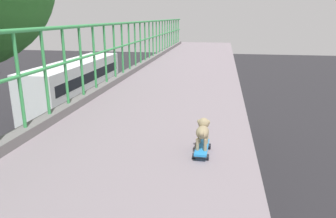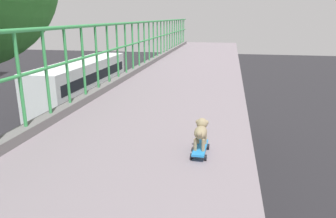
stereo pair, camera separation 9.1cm
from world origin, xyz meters
name	(u,v)px [view 2 (the right image)]	position (x,y,z in m)	size (l,w,h in m)	color
city_bus	(83,81)	(-8.46, 21.95, 1.94)	(2.71, 11.85, 3.44)	white
toy_skateboard	(200,148)	(2.00, 3.39, 5.23)	(0.19, 0.47, 0.09)	#2584D3
small_dog	(201,131)	(2.00, 3.41, 5.43)	(0.15, 0.38, 0.30)	#998865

